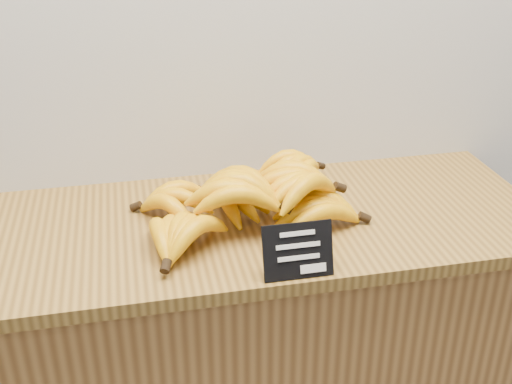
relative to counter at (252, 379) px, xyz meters
name	(u,v)px	position (x,y,z in m)	size (l,w,h in m)	color
counter	(252,379)	(0.00, 0.00, 0.00)	(1.40, 0.50, 0.90)	olive
counter_top	(251,223)	(0.00, 0.00, 0.47)	(1.34, 0.54, 0.03)	olive
chalkboard_sign	(298,251)	(0.04, -0.24, 0.53)	(0.14, 0.01, 0.11)	black
banana_pile	(246,200)	(-0.02, -0.02, 0.54)	(0.55, 0.39, 0.13)	#E6A809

